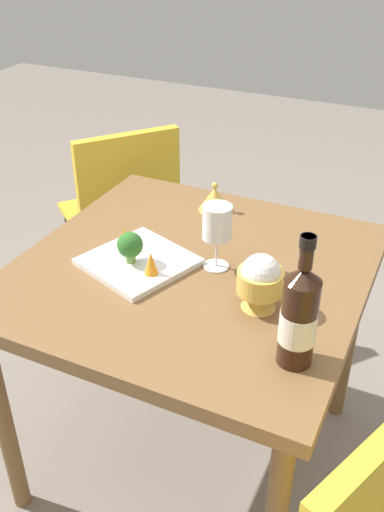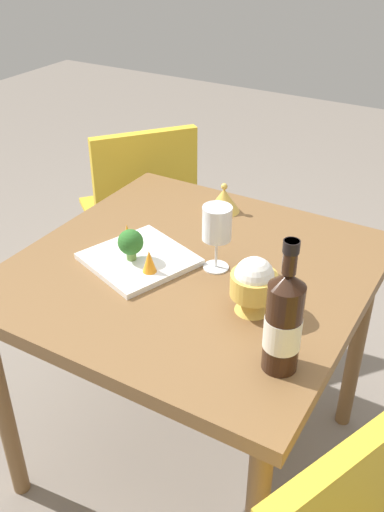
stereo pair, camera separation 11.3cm
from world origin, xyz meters
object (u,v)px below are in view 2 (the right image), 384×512
Objects in this scene: wine_bottle at (283,322)px; rice_bowl_lid at (224,200)px; broccoli_floret at (131,243)px; serving_plate at (139,259)px; carrot_garnish_left at (127,234)px; carrot_garnish_right at (149,261)px; rice_bowl at (254,284)px; chair_by_wall at (142,203)px; wine_glass at (217,225)px.

wine_bottle is 0.71m from rice_bowl_lid.
rice_bowl_lid is 1.17× the size of broccoli_floret.
wine_bottle reaches higher than rice_bowl_lid.
serving_plate is at bearing 63.46° from broccoli_floret.
carrot_garnish_left is at bearing -109.89° from rice_bowl_lid.
wine_bottle is at bearing -18.78° from carrot_garnish_right.
rice_bowl is 0.36m from broccoli_floret.
carrot_garnish_left is (-0.06, 0.06, -0.02)m from broccoli_floret.
broccoli_floret is at bearing -99.57° from rice_bowl_lid.
serving_plate is at bearing -106.32° from chair_by_wall.
wine_glass is at bearing 137.81° from wine_bottle.
wine_bottle is at bearing -42.19° from wine_glass.
carrot_garnish_right reaches higher than serving_plate.
chair_by_wall is 14.03× the size of carrot_garnish_left.
rice_bowl_lid is (-0.30, 0.42, -0.04)m from rice_bowl.
serving_plate is at bearing 173.40° from rice_bowl.
chair_by_wall reaches higher than carrot_garnish_right.
carrot_garnish_left is (0.37, -0.59, 0.25)m from chair_by_wall.
carrot_garnish_left is at bearing 157.49° from wine_bottle.
chair_by_wall is 13.74× the size of carrot_garnish_right.
serving_plate is at bearing -98.60° from rice_bowl_lid.
rice_bowl is 2.34× the size of carrot_garnish_left.
carrot_garnish_right is (-0.42, 0.14, -0.07)m from wine_bottle.
chair_by_wall is at bearing 126.74° from carrot_garnish_right.
broccoli_floret reaches higher than carrot_garnish_right.
rice_bowl is at bearing -6.60° from serving_plate.
rice_bowl is at bearing 131.83° from wine_bottle.
serving_plate is (-0.48, 0.19, -0.11)m from wine_bottle.
wine_bottle is (0.92, -0.81, 0.32)m from chair_by_wall.
carrot_garnish_left is (-0.42, 0.08, -0.03)m from rice_bowl.
rice_bowl_lid reaches higher than serving_plate.
rice_bowl is 2.29× the size of carrot_garnish_right.
rice_bowl is 1.42× the size of rice_bowl_lid.
broccoli_floret is 0.08m from carrot_garnish_right.
broccoli_floret is (-0.20, -0.10, -0.06)m from wine_glass.
carrot_garnish_right is at bearing 161.22° from wine_bottle.
rice_bowl is at bearing -36.30° from wine_glass.
wine_glass is 1.26× the size of rice_bowl.
broccoli_floret reaches higher than serving_plate.
chair_by_wall is at bearing 138.52° from wine_bottle.
carrot_garnish_right is (0.07, -0.03, -0.02)m from broccoli_floret.
rice_bowl is at bearing -91.39° from chair_by_wall.
chair_by_wall is 0.60m from rice_bowl_lid.
chair_by_wall reaches higher than broccoli_floret.
rice_bowl is 1.65× the size of broccoli_floret.
broccoli_floret is (-0.49, 0.17, -0.05)m from wine_bottle.
wine_bottle is 2.14× the size of rice_bowl.
wine_glass reaches higher than carrot_garnish_left.
chair_by_wall is 6.00× the size of rice_bowl.
rice_bowl reaches higher than serving_plate.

